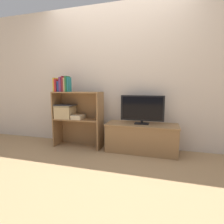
% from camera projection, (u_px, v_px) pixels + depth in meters
% --- Properties ---
extents(ground_plane, '(16.00, 16.00, 0.00)m').
position_uv_depth(ground_plane, '(109.00, 153.00, 2.74)').
color(ground_plane, '#A37F56').
extents(wall_back, '(10.00, 0.05, 2.40)m').
position_uv_depth(wall_back, '(117.00, 77.00, 3.00)').
color(wall_back, beige).
rests_on(wall_back, ground_plane).
extents(tv_stand, '(1.12, 0.44, 0.45)m').
position_uv_depth(tv_stand, '(141.00, 138.00, 2.78)').
color(tv_stand, olive).
rests_on(tv_stand, ground_plane).
extents(tv, '(0.67, 0.14, 0.45)m').
position_uv_depth(tv, '(142.00, 109.00, 2.71)').
color(tv, black).
rests_on(tv, tv_stand).
extents(bookshelf_lower_tier, '(0.83, 0.31, 0.49)m').
position_uv_depth(bookshelf_lower_tier, '(80.00, 128.00, 3.07)').
color(bookshelf_lower_tier, olive).
rests_on(bookshelf_lower_tier, ground_plane).
extents(bookshelf_upper_tier, '(0.83, 0.31, 0.46)m').
position_uv_depth(bookshelf_upper_tier, '(79.00, 102.00, 3.00)').
color(bookshelf_upper_tier, olive).
rests_on(bookshelf_upper_tier, bookshelf_lower_tier).
extents(book_mustard, '(0.02, 0.15, 0.23)m').
position_uv_depth(book_mustard, '(56.00, 85.00, 2.96)').
color(book_mustard, gold).
rests_on(book_mustard, bookshelf_upper_tier).
extents(book_crimson, '(0.03, 0.15, 0.21)m').
position_uv_depth(book_crimson, '(57.00, 85.00, 2.95)').
color(book_crimson, '#B22328').
rests_on(book_crimson, bookshelf_upper_tier).
extents(book_navy, '(0.04, 0.13, 0.17)m').
position_uv_depth(book_navy, '(60.00, 87.00, 2.94)').
color(book_navy, navy).
rests_on(book_navy, bookshelf_upper_tier).
extents(book_plum, '(0.04, 0.14, 0.24)m').
position_uv_depth(book_plum, '(62.00, 85.00, 2.92)').
color(book_plum, '#6B2D66').
rests_on(book_plum, bookshelf_upper_tier).
extents(book_maroon, '(0.03, 0.13, 0.26)m').
position_uv_depth(book_maroon, '(64.00, 84.00, 2.91)').
color(book_maroon, maroon).
rests_on(book_maroon, bookshelf_upper_tier).
extents(book_tan, '(0.03, 0.14, 0.23)m').
position_uv_depth(book_tan, '(66.00, 85.00, 2.90)').
color(book_tan, tan).
rests_on(book_tan, bookshelf_upper_tier).
extents(book_forest, '(0.03, 0.15, 0.26)m').
position_uv_depth(book_forest, '(67.00, 84.00, 2.89)').
color(book_forest, '#286638').
rests_on(book_forest, bookshelf_upper_tier).
extents(book_teal, '(0.03, 0.12, 0.24)m').
position_uv_depth(book_teal, '(69.00, 85.00, 2.89)').
color(book_teal, '#1E7075').
rests_on(book_teal, bookshelf_upper_tier).
extents(storage_basket_left, '(0.30, 0.28, 0.22)m').
position_uv_depth(storage_basket_left, '(65.00, 111.00, 3.02)').
color(storage_basket_left, tan).
rests_on(storage_basket_left, bookshelf_lower_tier).
extents(laptop, '(0.36, 0.23, 0.02)m').
position_uv_depth(laptop, '(65.00, 105.00, 3.00)').
color(laptop, '#2D2D33').
rests_on(laptop, storage_basket_left).
extents(magazine_stack, '(0.17, 0.22, 0.07)m').
position_uv_depth(magazine_stack, '(78.00, 117.00, 2.94)').
color(magazine_stack, beige).
rests_on(magazine_stack, bookshelf_lower_tier).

